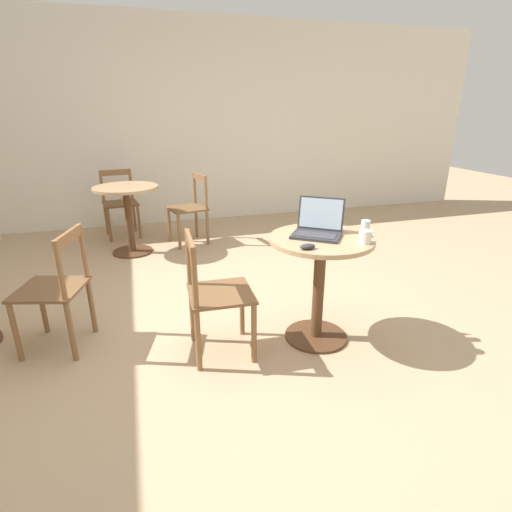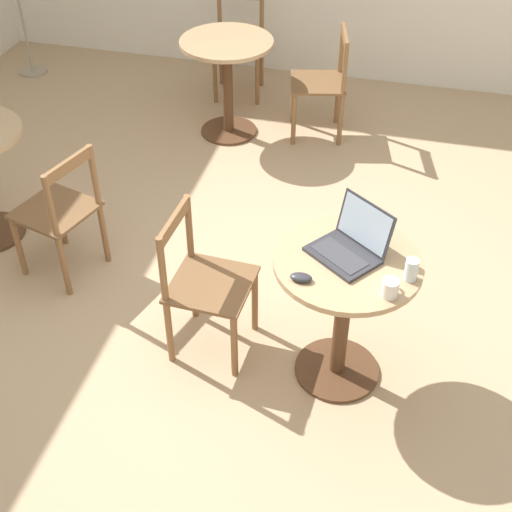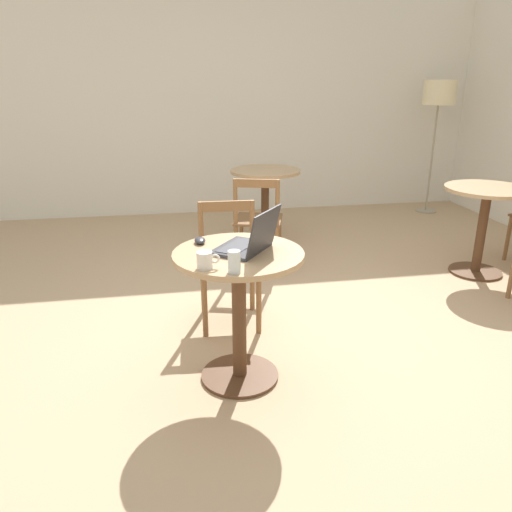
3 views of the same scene
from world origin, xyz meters
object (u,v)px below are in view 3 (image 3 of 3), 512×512
(cafe_table_far, at_px, (265,191))
(chair_far_front, at_px, (258,222))
(mug, at_px, (205,260))
(cafe_table_mid, at_px, (484,212))
(floor_lamp, at_px, (439,97))
(mouse, at_px, (200,240))
(laptop, at_px, (248,242))
(drinking_glass, at_px, (234,262))
(cafe_table_near, at_px, (239,289))
(chair_near_back, at_px, (229,263))

(cafe_table_far, distance_m, chair_far_front, 0.71)
(mug, bearing_deg, cafe_table_far, 72.89)
(cafe_table_mid, distance_m, floor_lamp, 2.29)
(cafe_table_mid, bearing_deg, mouse, -156.75)
(cafe_table_far, relative_size, laptop, 1.84)
(floor_lamp, bearing_deg, drinking_glass, -129.51)
(cafe_table_far, bearing_deg, drinking_glass, -104.06)
(chair_far_front, xyz_separation_m, laptop, (-0.36, -1.71, 0.38))
(chair_far_front, distance_m, mug, 2.05)
(cafe_table_near, xyz_separation_m, laptop, (0.05, 0.01, 0.26))
(mouse, bearing_deg, floor_lamp, 45.26)
(cafe_table_far, xyz_separation_m, mouse, (-0.80, -2.20, 0.23))
(floor_lamp, height_order, mouse, floor_lamp)
(cafe_table_near, xyz_separation_m, chair_far_front, (0.41, 1.71, -0.12))
(cafe_table_mid, height_order, mug, mug)
(cafe_table_far, distance_m, floor_lamp, 2.58)
(chair_near_back, height_order, laptop, laptop)
(chair_near_back, distance_m, mouse, 0.68)
(cafe_table_near, bearing_deg, cafe_table_mid, 28.64)
(floor_lamp, relative_size, mouse, 15.90)
(mouse, height_order, mug, mug)
(cafe_table_mid, distance_m, laptop, 2.56)
(chair_near_back, relative_size, mug, 7.38)
(cafe_table_near, relative_size, mug, 6.77)
(cafe_table_near, distance_m, laptop, 0.27)
(chair_far_front, relative_size, floor_lamp, 0.52)
(chair_far_front, bearing_deg, floor_lamp, 32.45)
(cafe_table_far, xyz_separation_m, chair_near_back, (-0.58, -1.66, -0.12))
(cafe_table_mid, height_order, chair_far_front, chair_far_front)
(cafe_table_mid, bearing_deg, laptop, -150.89)
(mug, bearing_deg, floor_lamp, 48.65)
(cafe_table_far, xyz_separation_m, floor_lamp, (2.27, 0.90, 0.85))
(cafe_table_near, distance_m, cafe_table_mid, 2.59)
(chair_near_back, xyz_separation_m, laptop, (0.02, -0.72, 0.38))
(drinking_glass, bearing_deg, cafe_table_near, 78.19)
(cafe_table_far, distance_m, laptop, 2.46)
(cafe_table_far, bearing_deg, chair_far_front, -106.13)
(cafe_table_near, bearing_deg, laptop, 5.85)
(floor_lamp, bearing_deg, chair_near_back, -138.07)
(cafe_table_mid, distance_m, mug, 2.87)
(cafe_table_mid, relative_size, floor_lamp, 0.48)
(mouse, xyz_separation_m, drinking_glass, (0.13, -0.47, 0.04))
(laptop, distance_m, mouse, 0.30)
(cafe_table_mid, relative_size, chair_far_front, 0.92)
(chair_near_back, relative_size, mouse, 8.28)
(laptop, height_order, mouse, laptop)
(mug, bearing_deg, drinking_glass, -31.20)
(chair_near_back, distance_m, mug, 1.03)
(mouse, xyz_separation_m, mug, (-0.00, -0.39, 0.03))
(floor_lamp, xyz_separation_m, drinking_glass, (-2.94, -3.56, -0.58))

